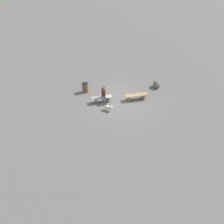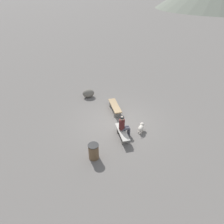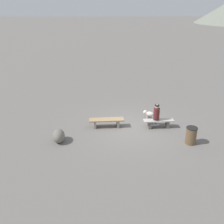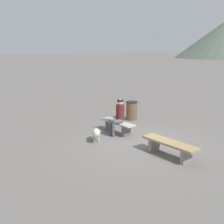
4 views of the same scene
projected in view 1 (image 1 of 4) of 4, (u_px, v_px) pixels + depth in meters
name	position (u px, v px, depth m)	size (l,w,h in m)	color
ground	(120.00, 101.00, 13.60)	(210.00, 210.00, 0.06)	slate
bench_left	(136.00, 96.00, 13.45)	(1.76, 0.54, 0.44)	gray
bench_right	(102.00, 99.00, 13.23)	(1.53, 0.47, 0.43)	#605B56
seated_person	(104.00, 94.00, 12.92)	(0.34, 0.61, 1.26)	#511E1E
dog	(108.00, 107.00, 12.41)	(0.63, 0.50, 0.45)	beige
trash_bin	(85.00, 88.00, 14.26)	(0.50, 0.50, 0.79)	brown
boulder	(157.00, 84.00, 14.87)	(0.82, 0.54, 0.60)	#6B665B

